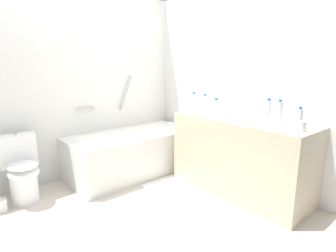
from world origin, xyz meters
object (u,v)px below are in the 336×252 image
Objects in this scene: water_bottle_4 at (193,103)px; drinking_glass_1 at (209,111)px; soap_dish at (285,128)px; toilet at (22,171)px; bathtub at (133,151)px; water_bottle_3 at (279,113)px; sink_basin at (241,116)px; bath_mat at (170,183)px; toilet_paper_roll at (1,205)px; sink_faucet at (251,114)px; water_bottle_2 at (205,104)px; water_bottle_0 at (299,119)px; water_bottle_1 at (216,107)px; water_bottle_5 at (268,112)px; drinking_glass_0 at (302,126)px.

water_bottle_4 is 2.88× the size of drinking_glass_1.
toilet is at bearing 134.47° from soap_dish.
bathtub is 6.58× the size of water_bottle_3.
sink_basin is at bearing -80.62° from drinking_glass_1.
toilet_paper_roll reaches higher than bath_mat.
sink_faucet is 1.69× the size of soap_dish.
water_bottle_2 is (-0.02, 0.51, 0.08)m from sink_basin.
water_bottle_0 is 0.14m from soap_dish.
toilet is 2.78× the size of water_bottle_3.
toilet is at bearing 21.07° from toilet_paper_roll.
water_bottle_4 is 2.35m from toilet_paper_roll.
water_bottle_3 reaches higher than toilet_paper_roll.
water_bottle_1 is at bearing -97.01° from water_bottle_2.
sink_basin is 0.32m from water_bottle_1.
bath_mat is (-0.45, 0.65, -0.88)m from sink_basin.
water_bottle_2 is 2.59× the size of soap_dish.
water_bottle_5 reaches higher than toilet_paper_roll.
water_bottle_5 reaches higher than sink_basin.
toilet is at bearing 137.20° from water_bottle_3.
water_bottle_2 is 2.74× the size of drinking_glass_1.
sink_faucet reaches higher than toilet_paper_roll.
water_bottle_1 is 0.34m from water_bottle_4.
toilet is 2.80m from drinking_glass_0.
sink_basin is at bearing 180.00° from sink_faucet.
water_bottle_0 is at bearing -70.59° from bath_mat.
sink_faucet is 0.75× the size of water_bottle_1.
toilet is 1.12× the size of bath_mat.
drinking_glass_0 is at bearing -139.66° from water_bottle_0.
water_bottle_1 is at bearing -59.91° from bathtub.
water_bottle_1 is 2.47m from toilet_paper_roll.
water_bottle_1 reaches higher than soap_dish.
drinking_glass_0 is at bearing 46.50° from toilet.
bathtub is 1.33m from toilet.
water_bottle_0 is 0.94m from water_bottle_1.
drinking_glass_0 is 1.03× the size of soap_dish.
water_bottle_3 is 0.40× the size of bath_mat.
bathtub is at bearing 110.33° from water_bottle_5.
drinking_glass_1 reaches higher than sink_basin.
drinking_glass_0 is (1.85, -2.03, 0.56)m from toilet.
bath_mat is at bearing -77.20° from bathtub.
drinking_glass_1 reaches higher than toilet.
water_bottle_1 is 1.60× the size of toilet_paper_roll.
water_bottle_3 is 0.99× the size of water_bottle_5.
bathtub is 1.95m from soap_dish.
water_bottle_3 is at bearing -113.60° from sink_faucet.
drinking_glass_0 is 2.97m from toilet_paper_roll.
soap_dish reaches higher than bath_mat.
sink_basin is 0.33m from water_bottle_5.
water_bottle_0 is 1.14m from water_bottle_2.
toilet_paper_roll is at bearing 151.93° from sink_faucet.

